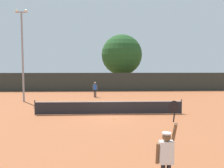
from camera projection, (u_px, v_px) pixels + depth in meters
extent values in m
plane|color=#9E5633|center=(109.00, 114.00, 16.78)|extent=(120.00, 120.00, 0.00)
cube|color=#232328|center=(109.00, 108.00, 16.74)|extent=(10.71, 0.03, 0.91)
cube|color=white|center=(109.00, 102.00, 16.71)|extent=(10.71, 0.04, 0.06)
cylinder|color=#333338|center=(35.00, 107.00, 16.53)|extent=(0.08, 0.08, 1.07)
cylinder|color=#333338|center=(181.00, 106.00, 16.95)|extent=(0.08, 0.08, 1.07)
cube|color=#2D332D|center=(106.00, 82.00, 32.60)|extent=(34.45, 0.12, 2.59)
cube|color=white|center=(166.00, 152.00, 6.24)|extent=(0.38, 0.22, 0.62)
sphere|color=brown|center=(167.00, 137.00, 6.21)|extent=(0.24, 0.24, 0.24)
cylinder|color=white|center=(167.00, 133.00, 6.20)|extent=(0.25, 0.25, 0.04)
cylinder|color=brown|center=(158.00, 153.00, 6.24)|extent=(0.09, 0.18, 0.59)
cylinder|color=brown|center=(174.00, 132.00, 6.30)|extent=(0.09, 0.33, 0.57)
cylinder|color=black|center=(174.00, 117.00, 6.33)|extent=(0.04, 0.11, 0.28)
ellipsoid|color=black|center=(174.00, 107.00, 6.37)|extent=(0.30, 0.13, 0.36)
cube|color=blue|center=(95.00, 87.00, 26.03)|extent=(0.38, 0.22, 0.62)
sphere|color=brown|center=(95.00, 83.00, 25.99)|extent=(0.24, 0.24, 0.24)
cylinder|color=white|center=(95.00, 82.00, 25.99)|extent=(0.25, 0.25, 0.04)
cylinder|color=black|center=(94.00, 93.00, 26.08)|extent=(0.12, 0.12, 0.84)
cylinder|color=black|center=(96.00, 93.00, 26.09)|extent=(0.12, 0.12, 0.84)
cylinder|color=brown|center=(93.00, 87.00, 26.02)|extent=(0.09, 0.18, 0.59)
cylinder|color=brown|center=(97.00, 87.00, 26.04)|extent=(0.09, 0.16, 0.59)
sphere|color=#CCE033|center=(114.00, 120.00, 14.95)|extent=(0.07, 0.07, 0.07)
cylinder|color=gray|center=(23.00, 58.00, 22.49)|extent=(0.18, 0.18, 8.68)
cube|color=gray|center=(21.00, 12.00, 22.16)|extent=(1.10, 0.10, 0.10)
sphere|color=#F2EDCC|center=(17.00, 11.00, 22.13)|extent=(0.28, 0.28, 0.28)
sphere|color=#F2EDCC|center=(26.00, 11.00, 22.16)|extent=(0.28, 0.28, 0.28)
cylinder|color=brown|center=(122.00, 79.00, 38.35)|extent=(0.56, 0.56, 2.91)
sphere|color=#235123|center=(122.00, 55.00, 38.05)|extent=(6.71, 6.71, 6.71)
cube|color=#B7B7BC|center=(117.00, 83.00, 40.91)|extent=(2.15, 4.31, 0.90)
cube|color=#2D333D|center=(117.00, 78.00, 40.55)|extent=(1.83, 2.30, 0.64)
cylinder|color=black|center=(112.00, 84.00, 42.29)|extent=(0.22, 0.60, 0.60)
cylinder|color=black|center=(121.00, 84.00, 42.36)|extent=(0.22, 0.60, 0.60)
cylinder|color=black|center=(113.00, 85.00, 39.50)|extent=(0.22, 0.60, 0.60)
cylinder|color=black|center=(122.00, 85.00, 39.57)|extent=(0.22, 0.60, 0.60)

